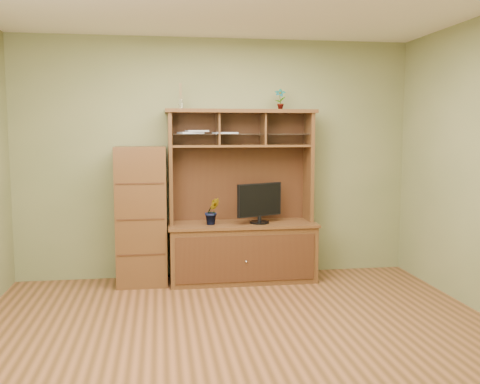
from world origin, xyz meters
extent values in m
cube|color=#503116|center=(0.00, 0.00, -0.01)|extent=(4.50, 4.00, 0.02)
cube|color=#636B3F|center=(0.00, 2.01, 1.35)|extent=(4.50, 0.02, 2.70)
cube|color=#636B3F|center=(0.00, -2.01, 1.35)|extent=(4.50, 0.02, 2.70)
cube|color=#482A14|center=(0.25, 1.71, 0.31)|extent=(1.60, 0.55, 0.62)
cube|color=#371B0F|center=(0.25, 1.42, 0.31)|extent=(1.50, 0.01, 0.50)
sphere|color=silver|center=(0.25, 1.41, 0.28)|extent=(0.02, 0.02, 0.02)
cube|color=#482A14|center=(0.25, 1.71, 0.64)|extent=(1.64, 0.59, 0.03)
cube|color=#482A14|center=(-0.53, 1.80, 1.27)|extent=(0.04, 0.35, 1.25)
cube|color=#482A14|center=(1.03, 1.80, 1.27)|extent=(0.04, 0.35, 1.25)
cube|color=#371B0F|center=(0.25, 1.97, 1.27)|extent=(1.52, 0.02, 1.25)
cube|color=#482A14|center=(0.25, 1.80, 1.88)|extent=(1.66, 0.40, 0.04)
cube|color=#482A14|center=(0.25, 1.80, 1.50)|extent=(1.52, 0.32, 0.02)
cube|color=#482A14|center=(0.00, 1.80, 1.69)|extent=(0.02, 0.31, 0.35)
cube|color=#482A14|center=(0.51, 1.80, 1.69)|extent=(0.02, 0.31, 0.35)
cube|color=silver|center=(0.25, 1.79, 1.63)|extent=(1.50, 0.27, 0.01)
cylinder|color=black|center=(0.44, 1.65, 0.66)|extent=(0.22, 0.22, 0.02)
cylinder|color=black|center=(0.44, 1.65, 0.71)|extent=(0.04, 0.04, 0.07)
cube|color=black|center=(0.44, 1.65, 0.91)|extent=(0.53, 0.27, 0.36)
imported|color=#27581E|center=(-0.08, 1.65, 0.80)|extent=(0.18, 0.15, 0.29)
imported|color=#366322|center=(0.70, 1.80, 2.02)|extent=(0.14, 0.11, 0.24)
cylinder|color=silver|center=(-0.41, 1.80, 1.95)|extent=(0.06, 0.06, 0.10)
cylinder|color=#916D48|center=(-0.41, 1.80, 2.09)|extent=(0.04, 0.04, 0.18)
cube|color=silver|center=(-0.30, 1.80, 1.64)|extent=(0.30, 0.26, 0.02)
cube|color=silver|center=(-0.23, 1.80, 1.66)|extent=(0.26, 0.21, 0.02)
cube|color=silver|center=(0.08, 1.80, 1.64)|extent=(0.28, 0.24, 0.02)
cube|color=#482A14|center=(-0.85, 1.74, 0.75)|extent=(0.54, 0.48, 1.50)
cube|color=#371B0F|center=(-0.85, 1.49, 0.37)|extent=(0.50, 0.01, 0.02)
cube|color=#371B0F|center=(-0.85, 1.49, 0.75)|extent=(0.50, 0.01, 0.01)
cube|color=#371B0F|center=(-0.85, 1.49, 1.12)|extent=(0.50, 0.01, 0.02)
camera|label=1|loc=(-0.64, -4.08, 1.65)|focal=40.00mm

